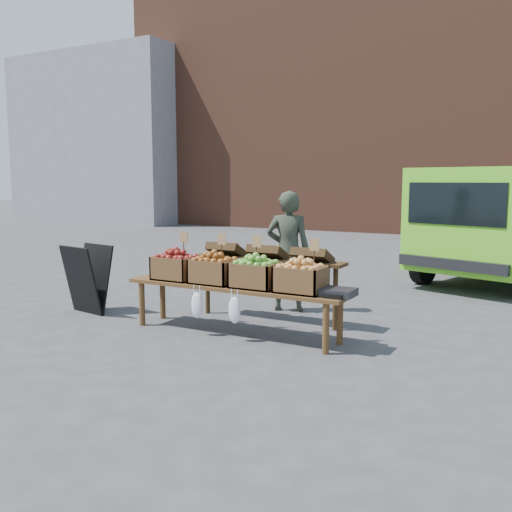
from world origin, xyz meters
The scene contains 13 objects.
ground centered at (0.00, 0.00, 0.00)m, with size 80.00×80.00×0.00m, color #454547.
brick_building centered at (0.00, 15.00, 5.00)m, with size 24.00×4.00×10.00m, color brown.
grey_building centered at (-14.00, 13.00, 3.50)m, with size 8.00×3.00×7.00m, color gray.
delivery_van centered at (2.89, 5.40, 0.98)m, with size 2.00×4.36×1.95m, color #69D425, non-canonical shape.
vendor centered at (0.53, 1.39, 0.81)m, with size 0.59×0.39×1.62m, color #32392B.
chalkboard_sign centered at (-1.73, -0.04, 0.46)m, with size 0.61×0.34×0.92m, color black, non-canonical shape.
back_table centered at (0.58, 0.72, 0.52)m, with size 2.10×0.44×1.04m, color #362411, non-canonical shape.
display_bench centered at (0.53, 0.00, 0.28)m, with size 2.70×0.56×0.57m, color #54371A, non-canonical shape.
crate_golden_apples centered at (-0.29, 0.00, 0.71)m, with size 0.50×0.40×0.28m, color maroon, non-canonical shape.
crate_russet_pears centered at (0.26, 0.00, 0.71)m, with size 0.50×0.40×0.28m, color #9A4314, non-canonical shape.
crate_red_apples centered at (0.81, 0.00, 0.71)m, with size 0.50×0.40×0.28m, color #4C9A29, non-canonical shape.
crate_green_apples centered at (1.36, 0.00, 0.71)m, with size 0.50×0.40×0.28m, color #AC9129, non-canonical shape.
weighing_scale centered at (1.78, 0.00, 0.61)m, with size 0.34×0.30×0.08m, color black.
Camera 1 is at (3.85, -5.47, 1.76)m, focal length 40.00 mm.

